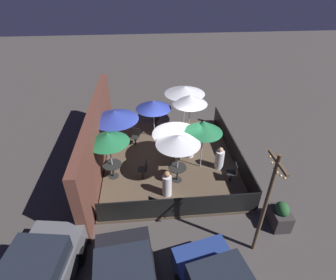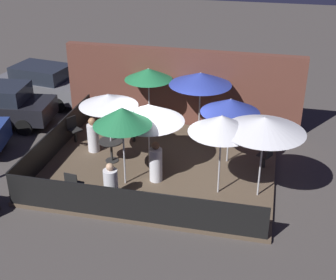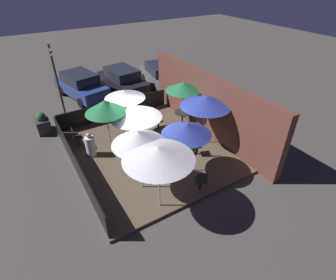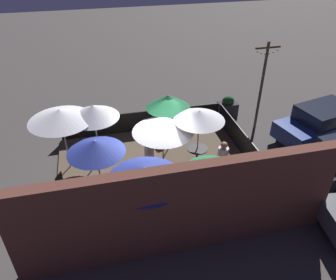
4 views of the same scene
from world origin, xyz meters
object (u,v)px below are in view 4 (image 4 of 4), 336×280
(patio_umbrella_2, at_px, (145,174))
(patio_umbrella_6, at_px, (60,115))
(patio_chair_3, at_px, (122,200))
(patron_0, at_px, (167,128))
(patio_umbrella_0, at_px, (213,168))
(patio_chair_2, at_px, (252,163))
(patio_umbrella_7, at_px, (168,102))
(light_post, at_px, (262,82))
(planter_box, at_px, (227,107))
(patron_1, at_px, (223,157))
(patio_umbrella_3, at_px, (96,146))
(dining_table_1, at_px, (197,151))
(dining_table_0, at_px, (209,207))
(patio_umbrella_4, at_px, (93,111))
(parked_car_0, at_px, (323,123))
(patio_umbrella_5, at_px, (163,125))
(patio_chair_4, at_px, (187,121))
(patio_chair_0, at_px, (63,185))
(patron_2, at_px, (149,145))
(patio_umbrella_1, at_px, (199,116))
(patio_chair_1, at_px, (202,178))

(patio_umbrella_2, height_order, patio_umbrella_6, patio_umbrella_6)
(patio_chair_3, bearing_deg, patron_0, 79.86)
(patio_umbrella_0, bearing_deg, patio_umbrella_2, -4.11)
(patio_chair_2, xyz_separation_m, patio_chair_3, (4.89, 0.80, -0.00))
(patio_umbrella_7, bearing_deg, light_post, -167.32)
(planter_box, bearing_deg, patron_1, 65.51)
(patio_umbrella_3, relative_size, dining_table_1, 2.77)
(patio_chair_3, distance_m, planter_box, 7.91)
(planter_box, bearing_deg, dining_table_0, 63.40)
(patio_umbrella_4, height_order, parked_car_0, patio_umbrella_4)
(patio_umbrella_2, distance_m, patio_umbrella_3, 2.28)
(patio_umbrella_3, xyz_separation_m, patio_chair_2, (-5.51, 0.24, -1.49))
(light_post, bearing_deg, patio_umbrella_4, 8.87)
(patio_umbrella_6, relative_size, patron_0, 2.18)
(patio_umbrella_4, bearing_deg, patio_chair_2, 158.37)
(patio_umbrella_3, height_order, patio_umbrella_5, patio_umbrella_3)
(planter_box, bearing_deg, patron_0, 22.67)
(patio_chair_2, bearing_deg, patio_chair_4, -35.56)
(patio_chair_0, xyz_separation_m, patron_2, (-3.25, -1.53, 0.10))
(patio_umbrella_3, distance_m, light_post, 7.93)
(patio_umbrella_2, relative_size, planter_box, 2.15)
(patio_chair_2, bearing_deg, patio_umbrella_1, 0.00)
(patio_umbrella_6, relative_size, parked_car_0, 0.56)
(patio_umbrella_4, relative_size, patron_2, 1.88)
(patio_chair_1, xyz_separation_m, patron_0, (0.42, -3.56, -0.02))
(patio_umbrella_7, bearing_deg, planter_box, -147.16)
(patio_umbrella_3, relative_size, patio_chair_1, 2.34)
(patio_umbrella_5, height_order, patio_umbrella_7, patio_umbrella_7)
(light_post, bearing_deg, planter_box, -54.98)
(patio_umbrella_4, bearing_deg, patio_umbrella_2, 107.86)
(patio_umbrella_3, bearing_deg, patio_umbrella_1, -167.26)
(patron_2, xyz_separation_m, planter_box, (-4.41, -2.66, -0.22))
(patio_umbrella_6, height_order, dining_table_1, patio_umbrella_6)
(patio_umbrella_2, distance_m, patio_umbrella_4, 4.02)
(dining_table_0, bearing_deg, patio_umbrella_6, -41.67)
(patio_umbrella_6, distance_m, patio_chair_2, 7.16)
(patio_umbrella_4, height_order, patio_chair_4, patio_umbrella_4)
(patio_umbrella_5, bearing_deg, patio_umbrella_3, 21.28)
(patio_umbrella_1, distance_m, patio_umbrella_7, 1.50)
(patio_umbrella_1, xyz_separation_m, patron_0, (0.72, -2.09, -1.67))
(patio_chair_1, bearing_deg, patio_umbrella_3, -91.30)
(patio_umbrella_3, bearing_deg, patio_umbrella_6, -58.60)
(patio_chair_0, xyz_separation_m, patron_0, (-4.27, -2.77, 0.01))
(patron_1, bearing_deg, patio_chair_4, -43.30)
(patio_umbrella_4, distance_m, dining_table_1, 4.18)
(patio_umbrella_3, relative_size, light_post, 0.55)
(patio_umbrella_6, xyz_separation_m, patron_0, (-4.12, -1.11, -1.78))
(patio_chair_0, height_order, patio_chair_3, patio_chair_3)
(patio_umbrella_4, relative_size, patron_1, 2.00)
(patio_umbrella_6, distance_m, patio_umbrella_7, 3.99)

